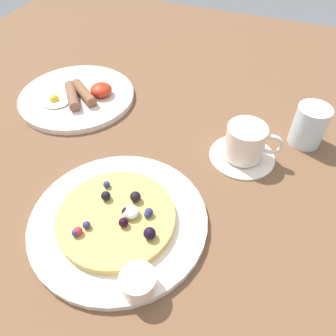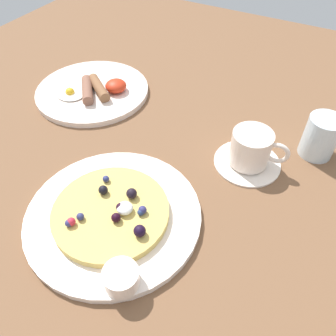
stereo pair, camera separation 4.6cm
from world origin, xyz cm
name	(u,v)px [view 1 (the left image)]	position (x,y,z in cm)	size (l,w,h in cm)	color
ground_plane	(162,188)	(0.00, 0.00, -1.50)	(153.01, 159.85, 3.00)	brown
pancake_plate	(119,220)	(-3.07, -10.36, 0.62)	(28.07, 28.07, 1.25)	white
pancake_with_berries	(117,217)	(-3.03, -10.80, 2.03)	(18.45, 18.45, 3.14)	#D2B257
syrup_ramekin	(138,282)	(4.67, -19.28, 2.70)	(4.89, 4.89, 2.82)	white
breakfast_plate	(77,97)	(-28.01, 16.62, 0.64)	(26.06, 26.06, 1.29)	#F1DED1
fried_breakfast	(82,94)	(-25.86, 15.85, 2.38)	(13.96, 11.63, 2.86)	brown
coffee_saucer	(242,156)	(11.69, 11.75, 0.37)	(12.36, 12.36, 0.73)	white
coffee_cup	(246,141)	(11.88, 11.77, 4.08)	(10.47, 7.26, 6.46)	white
water_glass	(309,126)	(22.15, 20.75, 4.05)	(6.31, 6.31, 8.10)	silver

